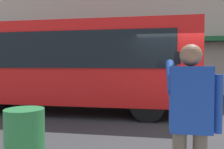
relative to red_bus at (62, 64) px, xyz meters
name	(u,v)px	position (x,y,z in m)	size (l,w,h in m)	color
ground_plane	(180,121)	(-3.96, 0.79, -1.68)	(60.00, 60.00, 0.00)	#2B2B2D
red_bus	(62,64)	(0.00, 0.00, 0.00)	(9.05, 2.54, 3.08)	red
pedestrian_photographer	(190,115)	(-3.56, 5.43, -0.54)	(0.53, 0.52, 1.70)	#4C4238
rubbish_bin	(25,139)	(-1.39, 4.85, -1.10)	(0.55, 0.55, 0.87)	#1E592D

